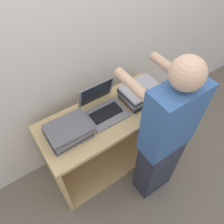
{
  "coord_description": "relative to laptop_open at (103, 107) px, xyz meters",
  "views": [
    {
      "loc": [
        -0.64,
        -0.75,
        2.26
      ],
      "look_at": [
        0.0,
        0.19,
        0.91
      ],
      "focal_mm": 35.0,
      "sensor_mm": 36.0,
      "label": 1
    }
  ],
  "objects": [
    {
      "name": "wall_back",
      "position": [
        0.0,
        0.32,
        0.35
      ],
      "size": [
        8.0,
        0.05,
        2.4
      ],
      "color": "silver",
      "rests_on": "ground_plane"
    },
    {
      "name": "laptop_stack_right",
      "position": [
        0.37,
        -0.05,
        0.01
      ],
      "size": [
        0.36,
        0.27,
        0.13
      ],
      "color": "#232326",
      "rests_on": "cart"
    },
    {
      "name": "ground_plane",
      "position": [
        0.0,
        -0.32,
        -0.85
      ],
      "size": [
        12.0,
        12.0,
        0.0
      ],
      "primitive_type": "plane",
      "color": "#756B5B"
    },
    {
      "name": "person",
      "position": [
        0.22,
        -0.53,
        -0.05
      ],
      "size": [
        0.4,
        0.52,
        1.59
      ],
      "color": "#2D3342",
      "rests_on": "ground_plane"
    },
    {
      "name": "inventory_tag",
      "position": [
        0.37,
        -0.12,
        0.08
      ],
      "size": [
        0.06,
        0.02,
        0.01
      ],
      "color": "red",
      "rests_on": "laptop_stack_right"
    },
    {
      "name": "laptop_stack_left",
      "position": [
        -0.36,
        -0.06,
        0.0
      ],
      "size": [
        0.35,
        0.27,
        0.11
      ],
      "color": "slate",
      "rests_on": "cart"
    },
    {
      "name": "cart",
      "position": [
        0.0,
        0.02,
        -0.45
      ],
      "size": [
        1.21,
        0.53,
        0.79
      ],
      "color": "tan",
      "rests_on": "ground_plane"
    },
    {
      "name": "laptop_open",
      "position": [
        0.0,
        0.0,
        0.0
      ],
      "size": [
        0.34,
        0.32,
        0.26
      ],
      "color": "gray",
      "rests_on": "cart"
    }
  ]
}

